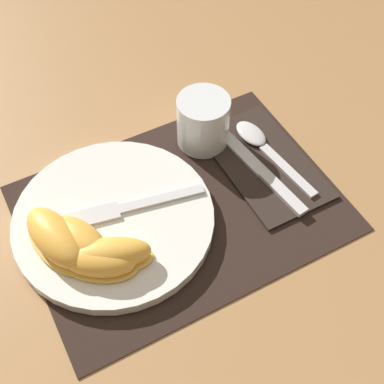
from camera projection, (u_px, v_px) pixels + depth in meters
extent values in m
plane|color=#A37547|center=(182.00, 208.00, 0.74)|extent=(3.00, 3.00, 0.00)
cube|color=black|center=(182.00, 208.00, 0.74)|extent=(0.42, 0.31, 0.00)
cylinder|color=white|center=(114.00, 220.00, 0.72)|extent=(0.27, 0.27, 0.02)
cylinder|color=silver|center=(203.00, 121.00, 0.78)|extent=(0.08, 0.08, 0.08)
cylinder|color=yellow|center=(203.00, 131.00, 0.80)|extent=(0.06, 0.06, 0.04)
cube|color=#2D231E|center=(264.00, 163.00, 0.79)|extent=(0.12, 0.21, 0.00)
cube|color=silver|center=(283.00, 193.00, 0.75)|extent=(0.03, 0.09, 0.01)
cube|color=silver|center=(236.00, 146.00, 0.80)|extent=(0.03, 0.13, 0.01)
cube|color=silver|center=(288.00, 170.00, 0.77)|extent=(0.03, 0.11, 0.01)
ellipsoid|color=silver|center=(251.00, 134.00, 0.81)|extent=(0.04, 0.06, 0.01)
cube|color=silver|center=(162.00, 199.00, 0.72)|extent=(0.12, 0.04, 0.00)
cube|color=silver|center=(92.00, 216.00, 0.71)|extent=(0.08, 0.04, 0.00)
ellipsoid|color=#F7C656|center=(58.00, 245.00, 0.68)|extent=(0.08, 0.12, 0.01)
ellipsoid|color=#F9B242|center=(56.00, 238.00, 0.67)|extent=(0.07, 0.12, 0.04)
ellipsoid|color=#F7C656|center=(82.00, 246.00, 0.68)|extent=(0.08, 0.11, 0.01)
ellipsoid|color=#F9B242|center=(80.00, 240.00, 0.67)|extent=(0.08, 0.10, 0.04)
ellipsoid|color=#F7C656|center=(99.00, 265.00, 0.66)|extent=(0.11, 0.10, 0.01)
ellipsoid|color=#F9B242|center=(98.00, 259.00, 0.65)|extent=(0.11, 0.09, 0.03)
ellipsoid|color=#F7C656|center=(110.00, 260.00, 0.67)|extent=(0.12, 0.08, 0.01)
ellipsoid|color=#F9B242|center=(109.00, 254.00, 0.65)|extent=(0.11, 0.08, 0.04)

